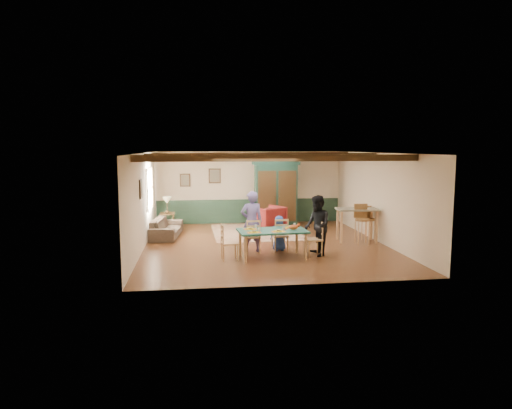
{
  "coord_description": "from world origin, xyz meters",
  "views": [
    {
      "loc": [
        -2.0,
        -13.09,
        2.87
      ],
      "look_at": [
        -0.21,
        0.41,
        1.15
      ],
      "focal_mm": 32.0,
      "sensor_mm": 36.0,
      "label": 1
    }
  ],
  "objects": [
    {
      "name": "area_rug",
      "position": [
        -0.01,
        2.04,
        0.01
      ],
      "size": [
        2.93,
        3.45,
        0.01
      ],
      "primitive_type": "cube",
      "rotation": [
        0.0,
        0.0,
        0.02
      ],
      "color": "beige",
      "rests_on": "floor"
    },
    {
      "name": "dining_chair_end_right",
      "position": [
        1.06,
        -1.54,
        0.46
      ],
      "size": [
        0.46,
        0.44,
        0.93
      ],
      "primitive_type": null,
      "rotation": [
        0.0,
        0.0,
        -1.49
      ],
      "color": "tan",
      "rests_on": "floor"
    },
    {
      "name": "wall_right",
      "position": [
        3.5,
        0.0,
        1.35
      ],
      "size": [
        0.02,
        8.0,
        2.7
      ],
      "primitive_type": "cube",
      "color": "beige",
      "rests_on": "floor"
    },
    {
      "name": "wall_left",
      "position": [
        -3.5,
        0.0,
        1.35
      ],
      "size": [
        0.02,
        8.0,
        2.7
      ],
      "primitive_type": "cube",
      "color": "beige",
      "rests_on": "floor"
    },
    {
      "name": "place_setting_near_left",
      "position": [
        -0.57,
        -1.91,
        0.79
      ],
      "size": [
        0.41,
        0.32,
        0.11
      ],
      "primitive_type": null,
      "rotation": [
        0.0,
        0.0,
        0.08
      ],
      "color": "yellow",
      "rests_on": "dining_table"
    },
    {
      "name": "counter_table",
      "position": [
        2.84,
        0.07,
        0.51
      ],
      "size": [
        1.29,
        0.83,
        1.02
      ],
      "primitive_type": null,
      "rotation": [
        0.0,
        0.0,
        -0.1
      ],
      "color": "tan",
      "rests_on": "floor"
    },
    {
      "name": "person_man",
      "position": [
        -0.51,
        -0.88,
        0.84
      ],
      "size": [
        0.64,
        0.45,
        1.69
      ],
      "primitive_type": "imported",
      "rotation": [
        0.0,
        0.0,
        3.22
      ],
      "color": "#6C5C9F",
      "rests_on": "floor"
    },
    {
      "name": "person_woman",
      "position": [
        1.16,
        -1.53,
        0.81
      ],
      "size": [
        0.67,
        0.83,
        1.61
      ],
      "primitive_type": "imported",
      "rotation": [
        0.0,
        0.0,
        -1.49
      ],
      "color": "black",
      "rests_on": "floor"
    },
    {
      "name": "cat",
      "position": [
        0.49,
        -1.68,
        0.82
      ],
      "size": [
        0.36,
        0.16,
        0.18
      ],
      "primitive_type": null,
      "rotation": [
        0.0,
        0.0,
        0.08
      ],
      "color": "#CE5524",
      "rests_on": "dining_table"
    },
    {
      "name": "window_left",
      "position": [
        -3.47,
        1.7,
        1.55
      ],
      "size": [
        0.06,
        1.6,
        1.3
      ],
      "primitive_type": null,
      "color": "white",
      "rests_on": "wall_left"
    },
    {
      "name": "floor",
      "position": [
        0.0,
        0.0,
        0.0
      ],
      "size": [
        8.0,
        8.0,
        0.0
      ],
      "primitive_type": "plane",
      "color": "#512B17",
      "rests_on": "ground"
    },
    {
      "name": "armoire",
      "position": [
        0.87,
        3.14,
        1.17
      ],
      "size": [
        1.66,
        0.67,
        2.35
      ],
      "primitive_type": "cube",
      "rotation": [
        0.0,
        0.0,
        0.01
      ],
      "color": "#122D23",
      "rests_on": "floor"
    },
    {
      "name": "picture_back_b",
      "position": [
        -2.4,
        3.97,
        1.65
      ],
      "size": [
        0.38,
        0.04,
        0.48
      ],
      "primitive_type": null,
      "color": "gray",
      "rests_on": "wall_back"
    },
    {
      "name": "bar_stool_right",
      "position": [
        3.26,
        0.19,
        0.53
      ],
      "size": [
        0.43,
        0.46,
        1.06
      ],
      "primitive_type": null,
      "rotation": [
        0.0,
        0.0,
        0.14
      ],
      "color": "#A67540",
      "rests_on": "floor"
    },
    {
      "name": "wall_back",
      "position": [
        0.0,
        4.0,
        1.35
      ],
      "size": [
        7.0,
        0.02,
        2.7
      ],
      "primitive_type": "cube",
      "color": "beige",
      "rests_on": "floor"
    },
    {
      "name": "dining_chair_far_left",
      "position": [
        -0.5,
        -0.96,
        0.46
      ],
      "size": [
        0.44,
        0.46,
        0.93
      ],
      "primitive_type": null,
      "rotation": [
        0.0,
        0.0,
        3.22
      ],
      "color": "tan",
      "rests_on": "floor"
    },
    {
      "name": "table_lamp",
      "position": [
        -3.0,
        2.73,
        0.89
      ],
      "size": [
        0.34,
        0.34,
        0.56
      ],
      "primitive_type": null,
      "rotation": [
        0.0,
        0.0,
        0.08
      ],
      "color": "#C8BC81",
      "rests_on": "end_table"
    },
    {
      "name": "sofa",
      "position": [
        -2.97,
        1.6,
        0.29
      ],
      "size": [
        1.01,
        2.1,
        0.59
      ],
      "primitive_type": "imported",
      "rotation": [
        0.0,
        0.0,
        1.46
      ],
      "color": "#3A2F24",
      "rests_on": "floor"
    },
    {
      "name": "ceiling_beam_mid",
      "position": [
        0.0,
        0.4,
        2.61
      ],
      "size": [
        6.95,
        0.16,
        0.16
      ],
      "primitive_type": "cube",
      "color": "black",
      "rests_on": "ceiling"
    },
    {
      "name": "picture_left_wall",
      "position": [
        -3.47,
        -0.6,
        1.75
      ],
      "size": [
        0.04,
        0.42,
        0.52
      ],
      "primitive_type": null,
      "color": "gray",
      "rests_on": "wall_left"
    },
    {
      "name": "dining_chair_far_right",
      "position": [
        0.28,
        -0.9,
        0.46
      ],
      "size": [
        0.44,
        0.46,
        0.93
      ],
      "primitive_type": null,
      "rotation": [
        0.0,
        0.0,
        3.22
      ],
      "color": "tan",
      "rests_on": "floor"
    },
    {
      "name": "ceiling_beam_back",
      "position": [
        0.0,
        3.0,
        2.61
      ],
      "size": [
        6.95,
        0.16,
        0.16
      ],
      "primitive_type": "cube",
      "color": "black",
      "rests_on": "ceiling"
    },
    {
      "name": "place_setting_far_left",
      "position": [
        -0.61,
        -1.43,
        0.79
      ],
      "size": [
        0.41,
        0.32,
        0.11
      ],
      "primitive_type": null,
      "rotation": [
        0.0,
        0.0,
        0.08
      ],
      "color": "yellow",
      "rests_on": "dining_table"
    },
    {
      "name": "dining_table",
      "position": [
        -0.06,
        -1.63,
        0.37
      ],
      "size": [
        1.83,
        1.11,
        0.73
      ],
      "primitive_type": null,
      "rotation": [
        0.0,
        0.0,
        0.08
      ],
      "color": "#1A5546",
      "rests_on": "floor"
    },
    {
      "name": "ceiling_beam_front",
      "position": [
        0.0,
        -2.3,
        2.61
      ],
      "size": [
        6.95,
        0.16,
        0.16
      ],
      "primitive_type": "cube",
      "color": "black",
      "rests_on": "ceiling"
    },
    {
      "name": "place_setting_near_center",
      "position": [
        0.06,
        -1.86,
        0.79
      ],
      "size": [
        0.41,
        0.32,
        0.11
      ],
      "primitive_type": null,
      "rotation": [
        0.0,
        0.0,
        0.08
      ],
      "color": "yellow",
      "rests_on": "dining_table"
    },
    {
      "name": "ceiling",
      "position": [
        0.0,
        0.0,
        2.7
      ],
      "size": [
        7.0,
        8.0,
        0.02
      ],
      "primitive_type": "cube",
      "color": "white",
      "rests_on": "wall_back"
    },
    {
      "name": "place_setting_far_right",
      "position": [
        0.46,
        -1.34,
        0.79
      ],
      "size": [
        0.41,
        0.32,
        0.11
      ],
      "primitive_type": null,
      "rotation": [
        0.0,
        0.0,
        0.08
      ],
      "color": "yellow",
      "rests_on": "dining_table"
    },
    {
      "name": "end_table",
      "position": [
        -3.0,
        2.73,
        0.31
      ],
      "size": [
        0.5,
        0.5,
        0.61
      ],
      "primitive_type": null,
      "rotation": [
        0.0,
        0.0,
        -0.0
      ],
      "color": "black",
      "rests_on": "floor"
    },
    {
      "name": "armchair",
      "position": [
        0.41,
        2.08,
        0.44
      ],
      "size": [
        1.3,
        1.31,
        0.88
      ],
      "primitive_type": "imported",
      "rotation": [
        0.0,
        0.0,
        -2.62
      ],
      "color": "#561114",
      "rests_on": "floor"
    },
    {
      "name": "picture_back_a",
      "position": [
        -1.3,
        3.97,
        1.8
      ],
      "size": [
        0.45,
        0.04,
        0.55
      ],
      "primitive_type": null,
      "color": "gray",
      "rests_on": "wall_back"
    },
    {
      "name": "bar_stool_left",
      "position": [
        2.85,
        -0.35,
        0.6
      ],
      "size": [
        0.44,
        0.48,
        1.2
      ],
      "primitive_type": null,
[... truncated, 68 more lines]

